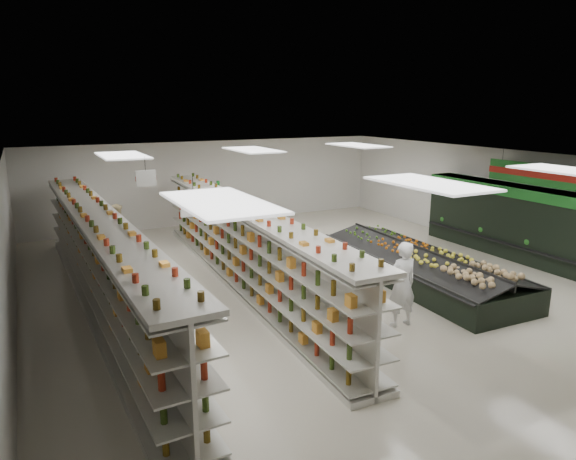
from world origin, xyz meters
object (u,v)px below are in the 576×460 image
soda_endcap (203,210)px  shopper_main (402,284)px  gondola_left (102,267)px  gondola_center (242,249)px  produce_island (419,265)px  shopper_background (119,230)px

soda_endcap → shopper_main: shopper_main is taller
gondola_left → soda_endcap: size_ratio=7.43×
gondola_center → produce_island: bearing=-21.4°
gondola_center → soda_endcap: 5.92m
gondola_center → produce_island: size_ratio=1.92×
produce_island → shopper_main: 3.06m
produce_island → soda_endcap: soda_endcap is taller
shopper_background → gondola_left: bearing=168.6°
gondola_center → soda_endcap: bearing=83.9°
gondola_left → soda_endcap: gondola_left is taller
gondola_left → gondola_center: 3.43m
produce_island → shopper_main: bearing=-138.2°
gondola_left → shopper_main: bearing=-36.7°
gondola_center → gondola_left: bearing=-176.0°
produce_island → shopper_main: shopper_main is taller
gondola_left → shopper_background: 4.48m
gondola_center → shopper_main: (1.99, -3.89, -0.05)m
produce_island → soda_endcap: size_ratio=3.71×
gondola_left → shopper_main: gondola_left is taller
gondola_center → shopper_background: size_ratio=7.55×
soda_endcap → produce_island: bearing=-66.4°
soda_endcap → shopper_main: 9.81m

